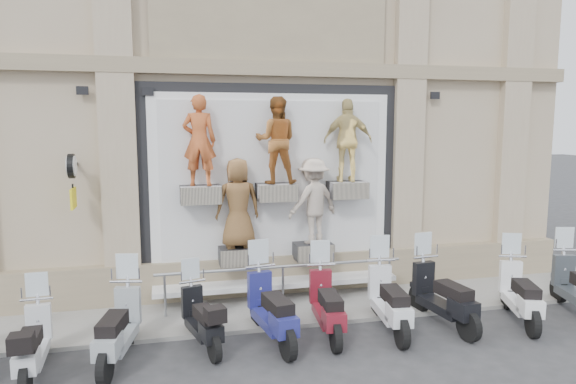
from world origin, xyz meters
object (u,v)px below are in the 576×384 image
(scooter_g, at_px, (389,288))
(scooter_d, at_px, (201,307))
(guard_rail, at_px, (283,288))
(clock_sign_bracket, at_px, (72,174))
(scooter_f, at_px, (327,292))
(scooter_c, at_px, (118,314))
(scooter_e, at_px, (271,295))
(scooter_b, at_px, (32,330))
(scooter_i, at_px, (521,282))
(scooter_h, at_px, (443,283))

(scooter_g, bearing_deg, scooter_d, -174.81)
(guard_rail, xyz_separation_m, clock_sign_bracket, (-3.90, 0.47, 2.34))
(guard_rail, bearing_deg, scooter_f, -70.78)
(scooter_c, height_order, scooter_d, scooter_c)
(scooter_e, bearing_deg, scooter_c, 175.52)
(guard_rail, bearing_deg, scooter_b, -157.13)
(clock_sign_bracket, bearing_deg, scooter_c, -66.86)
(scooter_b, distance_m, scooter_i, 8.40)
(scooter_b, relative_size, scooter_g, 0.88)
(scooter_d, bearing_deg, scooter_h, -15.53)
(scooter_b, xyz_separation_m, scooter_d, (2.49, 0.43, -0.01))
(scooter_h, bearing_deg, scooter_b, 175.69)
(scooter_h, bearing_deg, scooter_c, 174.41)
(scooter_b, xyz_separation_m, scooter_i, (8.40, 0.10, 0.08))
(scooter_g, relative_size, scooter_h, 1.00)
(scooter_c, height_order, scooter_i, scooter_c)
(guard_rail, height_order, scooter_c, scooter_c)
(scooter_b, bearing_deg, scooter_c, 5.81)
(scooter_e, bearing_deg, scooter_h, -9.30)
(scooter_c, bearing_deg, clock_sign_bracket, 124.50)
(scooter_c, distance_m, scooter_g, 4.64)
(scooter_b, height_order, scooter_i, scooter_i)
(scooter_i, bearing_deg, scooter_d, -163.49)
(guard_rail, height_order, scooter_i, scooter_i)
(clock_sign_bracket, bearing_deg, guard_rail, -6.84)
(clock_sign_bracket, height_order, scooter_b, clock_sign_bracket)
(clock_sign_bracket, distance_m, scooter_g, 6.18)
(clock_sign_bracket, xyz_separation_m, scooter_i, (8.09, -2.14, -2.01))
(guard_rail, bearing_deg, scooter_e, -110.57)
(scooter_e, xyz_separation_m, scooter_f, (1.01, 0.06, -0.04))
(scooter_c, xyz_separation_m, scooter_e, (2.48, 0.17, 0.04))
(scooter_e, height_order, scooter_i, scooter_e)
(scooter_e, relative_size, scooter_g, 1.02)
(scooter_b, bearing_deg, scooter_d, 7.02)
(scooter_d, height_order, scooter_e, scooter_e)
(scooter_c, relative_size, scooter_i, 1.00)
(scooter_b, bearing_deg, scooter_f, 2.23)
(scooter_d, distance_m, scooter_i, 5.92)
(scooter_d, relative_size, scooter_g, 0.86)
(guard_rail, xyz_separation_m, scooter_d, (-1.71, -1.35, 0.23))
(scooter_e, bearing_deg, scooter_g, -9.54)
(scooter_c, xyz_separation_m, scooter_f, (3.50, 0.23, -0.01))
(scooter_e, distance_m, scooter_g, 2.15)
(scooter_g, bearing_deg, scooter_b, -169.68)
(scooter_f, distance_m, scooter_i, 3.73)
(guard_rail, distance_m, scooter_i, 4.52)
(clock_sign_bracket, distance_m, scooter_b, 3.08)
(scooter_g, distance_m, scooter_i, 2.58)
(scooter_b, bearing_deg, scooter_h, -0.27)
(scooter_g, bearing_deg, scooter_c, -171.12)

